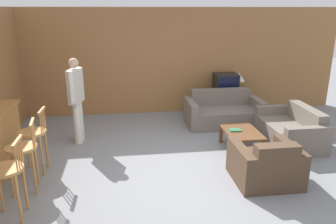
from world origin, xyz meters
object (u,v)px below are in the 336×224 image
bar_chair_far (33,137)px  loveseat_right (291,130)px  tv_unit (225,102)px  armchair_near (266,165)px  table_lamp (239,77)px  person_by_window (76,96)px  book_on_table (235,130)px  couch_far (223,112)px  coffee_table (242,134)px  bar_chair_mid (23,152)px  tv (226,83)px  bar_chair_near (7,175)px

bar_chair_far → loveseat_right: bearing=7.3°
tv_unit → bar_chair_far: bearing=-146.3°
armchair_near → table_lamp: table_lamp is taller
person_by_window → table_lamp: bearing=21.2°
book_on_table → couch_far: bearing=81.5°
coffee_table → tv_unit: 2.30m
coffee_table → table_lamp: table_lamp is taller
tv_unit → bar_chair_mid: bearing=-140.8°
book_on_table → coffee_table: bearing=-16.4°
tv → table_lamp: bearing=0.5°
tv → bar_chair_mid: bearing=-140.8°
bar_chair_far → tv: (3.98, 2.65, 0.19)m
tv → coffee_table: bearing=-99.2°
coffee_table → couch_far: bearing=86.4°
bar_chair_far → tv: bar_chair_far is taller
couch_far → tv: size_ratio=3.03×
couch_far → tv_unit: size_ratio=1.70×
couch_far → armchair_near: bearing=-92.9°
tv_unit → book_on_table: size_ratio=4.54×
bar_chair_near → tv_unit: size_ratio=1.06×
coffee_table → loveseat_right: bearing=11.3°
bar_chair_near → table_lamp: 5.83m
bar_chair_near → coffee_table: bearing=24.5°
coffee_table → person_by_window: size_ratio=0.53×
loveseat_right → tv: (-0.74, 2.05, 0.53)m
bar_chair_mid → tv_unit: size_ratio=1.06×
bar_chair_near → person_by_window: person_by_window is taller
bar_chair_mid → person_by_window: 1.90m
bar_chair_near → tv_unit: 5.59m
tv → table_lamp: 0.35m
armchair_near → tv_unit: (0.41, 3.47, 0.02)m
bar_chair_near → book_on_table: bearing=25.7°
armchair_near → bar_chair_mid: bearing=176.5°
coffee_table → bar_chair_mid: bearing=-164.9°
bar_chair_far → table_lamp: 5.07m
bar_chair_far → person_by_window: 1.35m
loveseat_right → person_by_window: size_ratio=0.90×
loveseat_right → person_by_window: person_by_window is taller
bar_chair_far → tv_unit: 4.79m
bar_chair_mid → book_on_table: bearing=16.1°
bar_chair_near → tv: size_ratio=1.88×
bar_chair_mid → couch_far: bearing=33.7°
bar_chair_far → couch_far: (3.70, 1.87, -0.34)m
armchair_near → person_by_window: 3.70m
tv_unit → person_by_window: bearing=-157.0°
bar_chair_far → table_lamp: bar_chair_far is taller
couch_far → coffee_table: size_ratio=1.93×
coffee_table → tv_unit: tv_unit is taller
armchair_near → person_by_window: size_ratio=0.56×
bar_chair_far → table_lamp: size_ratio=2.30×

